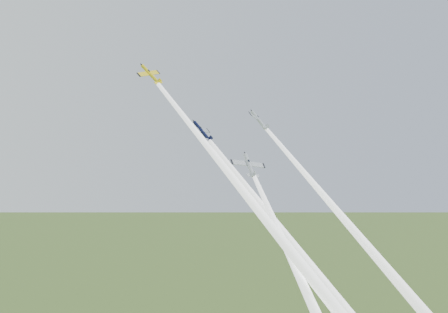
% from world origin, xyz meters
% --- Properties ---
extents(plane_yellow, '(10.13, 7.98, 7.89)m').
position_xyz_m(plane_yellow, '(-15.08, 1.80, 110.64)').
color(plane_yellow, yellow).
extents(smoke_trail_yellow, '(22.72, 50.36, 57.58)m').
position_xyz_m(smoke_trail_yellow, '(-4.52, -23.96, 80.41)').
color(smoke_trail_yellow, white).
extents(plane_navy, '(10.06, 9.08, 6.89)m').
position_xyz_m(plane_navy, '(0.14, 3.10, 98.30)').
color(plane_navy, black).
extents(smoke_trail_navy, '(22.75, 47.16, 54.34)m').
position_xyz_m(smoke_trail_navy, '(10.75, -21.01, 69.68)').
color(smoke_trail_navy, white).
extents(plane_silver_right, '(8.72, 9.74, 8.95)m').
position_xyz_m(plane_silver_right, '(15.54, -0.44, 101.54)').
color(plane_silver_right, silver).
extents(smoke_trail_silver_right, '(18.84, 39.59, 45.14)m').
position_xyz_m(smoke_trail_silver_right, '(24.17, -20.79, 77.53)').
color(smoke_trail_silver_right, white).
extents(plane_silver_low, '(10.39, 8.28, 8.18)m').
position_xyz_m(plane_silver_low, '(2.82, -11.71, 90.01)').
color(plane_silver_low, '#B3B9C2').
extents(smoke_trail_silver_low, '(10.18, 40.72, 44.12)m').
position_xyz_m(smoke_trail_silver_low, '(-1.16, -32.98, 66.51)').
color(smoke_trail_silver_low, white).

